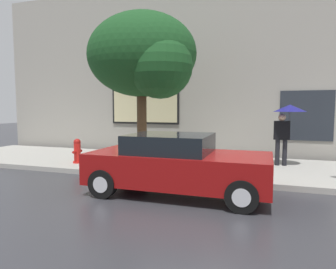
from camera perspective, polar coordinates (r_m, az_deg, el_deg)
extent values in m
plane|color=#333338|center=(7.06, 2.14, -11.20)|extent=(60.00, 60.00, 0.00)
cube|color=#A3A099|center=(9.88, 7.07, -6.07)|extent=(20.00, 4.00, 0.15)
cube|color=#9E998E|center=(12.25, 9.62, 12.14)|extent=(20.00, 0.40, 7.00)
cube|color=black|center=(12.78, -4.43, 6.33)|extent=(3.03, 0.06, 1.93)
cube|color=beige|center=(12.75, -4.48, 6.33)|extent=(2.87, 0.03, 1.77)
cube|color=#262B33|center=(11.86, 24.80, 3.27)|extent=(1.80, 0.04, 1.80)
cube|color=maroon|center=(6.91, 2.01, -6.35)|extent=(4.08, 1.79, 0.70)
cube|color=black|center=(6.88, 0.39, -1.68)|extent=(1.83, 1.58, 0.42)
cylinder|color=black|center=(7.52, 14.88, -7.83)|extent=(0.64, 0.22, 0.64)
cylinder|color=silver|center=(7.52, 14.88, -7.83)|extent=(0.35, 0.24, 0.35)
cylinder|color=black|center=(5.93, 13.85, -11.32)|extent=(0.64, 0.22, 0.64)
cylinder|color=silver|center=(5.93, 13.85, -11.32)|extent=(0.35, 0.24, 0.35)
cylinder|color=black|center=(8.24, -6.38, -6.56)|extent=(0.64, 0.22, 0.64)
cylinder|color=silver|center=(8.24, -6.38, -6.56)|extent=(0.35, 0.24, 0.35)
cylinder|color=black|center=(6.82, -12.28, -9.11)|extent=(0.64, 0.22, 0.64)
cylinder|color=silver|center=(6.82, -12.28, -9.11)|extent=(0.35, 0.24, 0.35)
cylinder|color=red|center=(10.42, -16.84, -3.31)|extent=(0.22, 0.22, 0.69)
sphere|color=#AD1814|center=(10.38, -16.89, -1.41)|extent=(0.23, 0.23, 0.23)
cylinder|color=#AD1814|center=(10.29, -17.36, -3.23)|extent=(0.09, 0.12, 0.09)
cylinder|color=#AD1814|center=(10.55, -16.35, -3.01)|extent=(0.09, 0.12, 0.09)
cylinder|color=red|center=(10.47, -16.80, -5.03)|extent=(0.30, 0.30, 0.06)
cylinder|color=black|center=(10.19, 20.07, -3.20)|extent=(0.14, 0.14, 0.83)
cylinder|color=black|center=(10.20, 21.29, -3.23)|extent=(0.14, 0.14, 0.83)
cube|color=black|center=(10.12, 20.81, 0.75)|extent=(0.48, 0.22, 0.59)
sphere|color=tan|center=(10.10, 20.88, 3.04)|extent=(0.22, 0.22, 0.22)
cylinder|color=#4C4C51|center=(10.12, 22.08, 2.13)|extent=(0.02, 0.02, 0.90)
cone|color=navy|center=(10.11, 22.17, 4.66)|extent=(1.00, 1.00, 0.22)
cylinder|color=#4C3823|center=(9.69, -4.99, 1.74)|extent=(0.31, 0.31, 2.53)
ellipsoid|color=#19471E|center=(9.82, -5.09, 14.86)|extent=(3.51, 2.98, 2.63)
sphere|color=#19471E|center=(9.06, -1.51, 12.90)|extent=(1.93, 1.93, 1.93)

